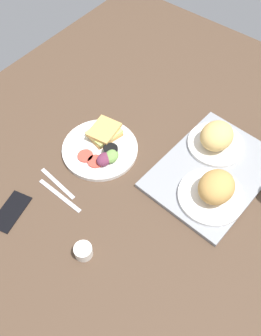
{
  "coord_description": "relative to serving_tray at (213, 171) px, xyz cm",
  "views": [
    {
      "loc": [
        57.5,
        46.82,
        105.65
      ],
      "look_at": [
        2.0,
        3.0,
        4.0
      ],
      "focal_mm": 38.79,
      "sensor_mm": 36.0,
      "label": 1
    }
  ],
  "objects": [
    {
      "name": "espresso_cup",
      "position": [
        50.06,
        -15.23,
        1.2
      ],
      "size": [
        5.6,
        5.6,
        4.0
      ],
      "primitive_type": "cylinder",
      "color": "silver",
      "rests_on": "ground_plane"
    },
    {
      "name": "knife",
      "position": [
        40.01,
        -35.48,
        -0.55
      ],
      "size": [
        1.83,
        19.03,
        0.5
      ],
      "primitive_type": "cube",
      "rotation": [
        0.0,
        0.0,
        1.55
      ],
      "color": "#B7B7BC",
      "rests_on": "ground_plane"
    },
    {
      "name": "bread_plate_near",
      "position": [
        -9.55,
        -5.21,
        5.03
      ],
      "size": [
        20.54,
        20.54,
        10.27
      ],
      "color": "white",
      "rests_on": "serving_tray"
    },
    {
      "name": "fork",
      "position": [
        37.01,
        -39.48,
        -0.55
      ],
      "size": [
        3.18,
        17.05,
        0.5
      ],
      "primitive_type": "cube",
      "rotation": [
        0.0,
        0.0,
        1.47
      ],
      "color": "#B7B7BC",
      "rests_on": "ground_plane"
    },
    {
      "name": "ground_plane",
      "position": [
        16.47,
        -25.1,
        -2.3
      ],
      "size": [
        190.0,
        150.0,
        3.0
      ],
      "primitive_type": "cube",
      "color": "#4C3828"
    },
    {
      "name": "bread_plate_far",
      "position": [
        9.42,
        5.29,
        4.94
      ],
      "size": [
        21.97,
        21.97,
        10.36
      ],
      "color": "white",
      "rests_on": "serving_tray"
    },
    {
      "name": "plate_with_salad",
      "position": [
        16.34,
        -37.06,
        0.94
      ],
      "size": [
        27.65,
        27.65,
        5.4
      ],
      "color": "white",
      "rests_on": "ground_plane"
    },
    {
      "name": "cell_phone",
      "position": [
        54.24,
        -43.71,
        -0.4
      ],
      "size": [
        15.71,
        10.46,
        0.8
      ],
      "primitive_type": "cube",
      "rotation": [
        0.0,
        0.0,
        0.24
      ],
      "color": "black",
      "rests_on": "ground_plane"
    },
    {
      "name": "serving_tray",
      "position": [
        0.0,
        0.0,
        0.0
      ],
      "size": [
        46.93,
        35.69,
        1.6
      ],
      "primitive_type": "cube",
      "rotation": [
        0.0,
        0.0,
        -0.06
      ],
      "color": "gray",
      "rests_on": "ground_plane"
    }
  ]
}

